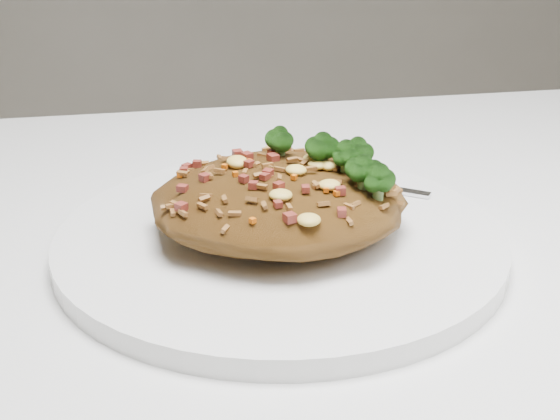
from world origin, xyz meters
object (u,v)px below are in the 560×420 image
object	(u,v)px
fork	(336,180)
fried_rice	(283,190)
plate	(280,240)
dining_table	(328,409)

from	to	relation	value
fork	fried_rice	bearing A→B (deg)	-91.19
plate	fried_rice	size ratio (longest dim) A/B	1.79
plate	fork	world-z (taller)	fork
plate	fork	distance (m)	0.10
dining_table	plate	bearing A→B (deg)	110.36
plate	fried_rice	bearing A→B (deg)	-4.83
fork	dining_table	bearing A→B (deg)	-70.35
dining_table	plate	world-z (taller)	plate
plate	dining_table	bearing A→B (deg)	-69.64
fried_rice	fork	xyz separation A→B (m)	(0.06, 0.08, -0.03)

